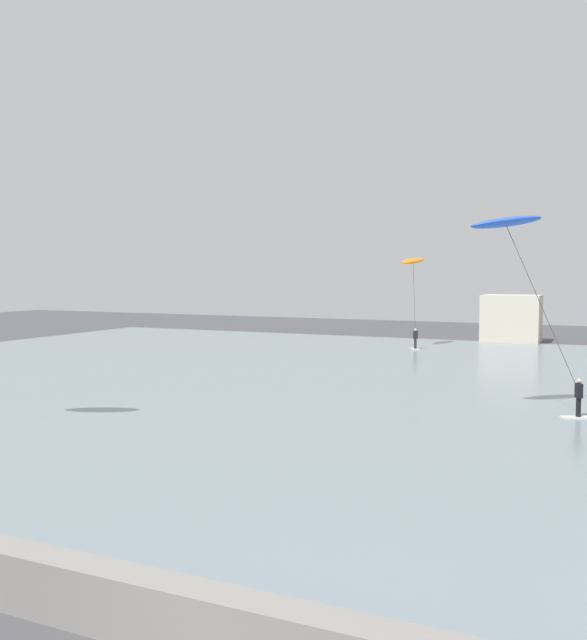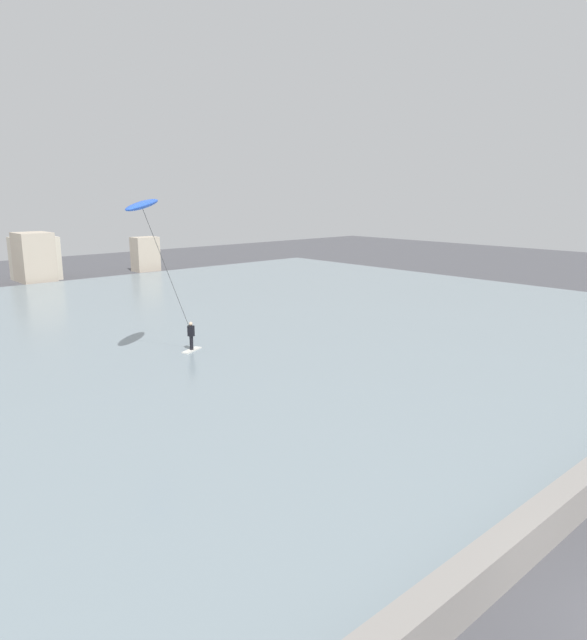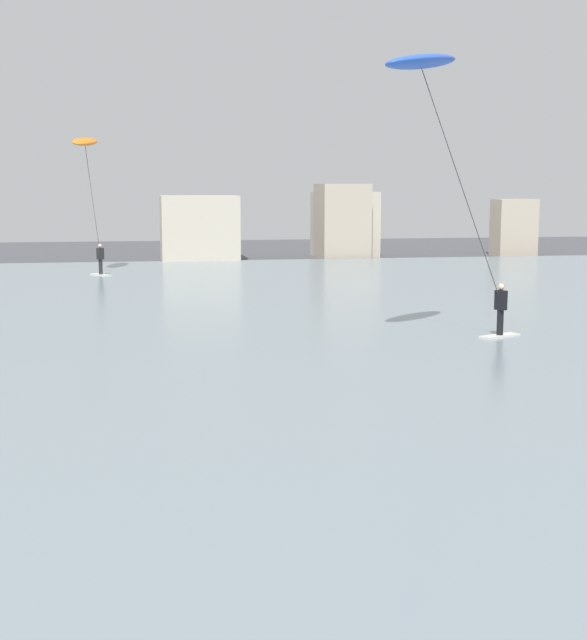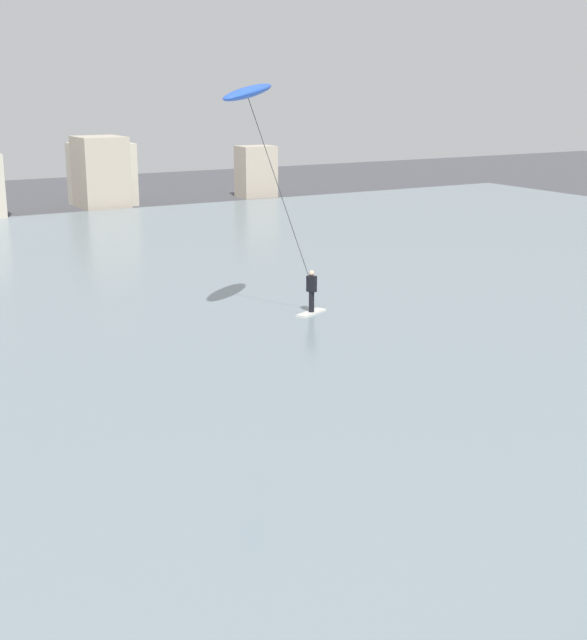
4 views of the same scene
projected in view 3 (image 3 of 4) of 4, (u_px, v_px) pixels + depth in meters
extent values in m
cube|color=gray|center=(304.00, 318.00, 32.14)|extent=(84.00, 52.00, 0.10)
cube|color=beige|center=(199.00, 228.00, 58.11)|extent=(4.89, 3.87, 4.16)
cube|color=#B7A893|center=(342.00, 221.00, 60.63)|extent=(3.18, 3.65, 4.92)
cube|color=beige|center=(345.00, 224.00, 61.87)|extent=(4.10, 3.60, 4.39)
cube|color=#B7A893|center=(514.00, 227.00, 62.56)|extent=(2.74, 2.04, 3.89)
cube|color=silver|center=(500.00, 336.00, 27.86)|extent=(1.46, 0.98, 0.06)
cylinder|color=black|center=(500.00, 322.00, 27.80)|extent=(0.20, 0.20, 0.78)
cube|color=black|center=(501.00, 300.00, 27.70)|extent=(0.34, 0.40, 0.60)
sphere|color=beige|center=(501.00, 287.00, 27.64)|extent=(0.20, 0.20, 0.20)
cylinder|color=#333333|center=(463.00, 189.00, 26.62)|extent=(2.95, 0.73, 6.84)
ellipsoid|color=blue|center=(421.00, 62.00, 25.51)|extent=(3.21, 2.84, 0.91)
cube|color=silver|center=(101.00, 275.00, 47.49)|extent=(1.17, 1.39, 0.06)
cylinder|color=black|center=(101.00, 267.00, 47.43)|extent=(0.20, 0.20, 0.78)
cube|color=black|center=(100.00, 254.00, 47.33)|extent=(0.40, 0.38, 0.60)
sphere|color=beige|center=(100.00, 246.00, 47.27)|extent=(0.20, 0.20, 0.20)
cylinder|color=#333333|center=(93.00, 199.00, 47.64)|extent=(0.70, 1.63, 5.75)
ellipsoid|color=orange|center=(85.00, 142.00, 47.92)|extent=(1.77, 3.62, 0.88)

